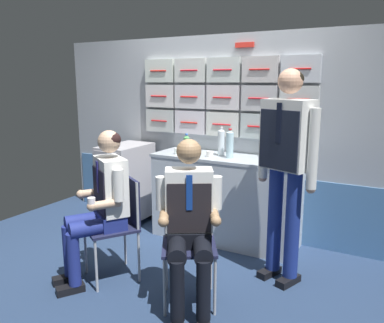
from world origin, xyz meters
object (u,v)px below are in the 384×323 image
(service_trolley, at_px, (126,182))
(crew_member_left, at_px, (101,200))
(crew_member_right, at_px, (189,219))
(water_bottle_tall, at_px, (230,144))
(coffee_cup_white, at_px, (177,151))
(crew_member_standing, at_px, (286,157))
(folding_chair_left, at_px, (121,216))
(folding_chair_right, at_px, (189,231))

(service_trolley, distance_m, crew_member_left, 1.35)
(crew_member_right, xyz_separation_m, water_bottle_tall, (-0.23, 1.24, 0.35))
(crew_member_right, bearing_deg, coffee_cup_white, 124.78)
(crew_member_left, xyz_separation_m, crew_member_standing, (1.32, 0.74, 0.36))
(crew_member_standing, distance_m, water_bottle_tall, 0.86)
(service_trolley, bearing_deg, crew_member_right, -37.71)
(water_bottle_tall, bearing_deg, folding_chair_left, -115.61)
(service_trolley, distance_m, folding_chair_left, 1.27)
(service_trolley, bearing_deg, coffee_cup_white, 0.05)
(service_trolley, distance_m, crew_member_standing, 2.10)
(water_bottle_tall, bearing_deg, folding_chair_right, -82.32)
(service_trolley, bearing_deg, folding_chair_left, -53.41)
(water_bottle_tall, distance_m, coffee_cup_white, 0.59)
(service_trolley, relative_size, folding_chair_left, 1.09)
(folding_chair_left, relative_size, crew_member_right, 0.69)
(folding_chair_left, distance_m, crew_member_left, 0.23)
(folding_chair_left, bearing_deg, crew_member_standing, 26.04)
(folding_chair_right, bearing_deg, crew_member_left, -170.46)
(folding_chair_left, xyz_separation_m, crew_member_standing, (1.23, 0.60, 0.53))
(service_trolley, xyz_separation_m, folding_chair_left, (0.75, -1.02, 0.03))
(crew_member_standing, height_order, coffee_cup_white, crew_member_standing)
(crew_member_left, relative_size, water_bottle_tall, 4.28)
(service_trolley, bearing_deg, crew_member_standing, -11.82)
(crew_member_standing, bearing_deg, crew_member_right, -122.48)
(crew_member_left, bearing_deg, service_trolley, 120.06)
(crew_member_right, bearing_deg, crew_member_left, 179.14)
(crew_member_standing, relative_size, coffee_cup_white, 27.97)
(folding_chair_left, height_order, crew_member_standing, crew_member_standing)
(coffee_cup_white, bearing_deg, folding_chair_left, -86.78)
(folding_chair_right, distance_m, crew_member_standing, 0.98)
(crew_member_left, height_order, coffee_cup_white, crew_member_left)
(folding_chair_left, distance_m, coffee_cup_white, 1.09)
(crew_member_right, distance_m, crew_member_standing, 0.96)
(crew_member_left, distance_m, water_bottle_tall, 1.41)
(crew_member_standing, height_order, water_bottle_tall, crew_member_standing)
(folding_chair_right, xyz_separation_m, water_bottle_tall, (-0.15, 1.10, 0.51))
(folding_chair_right, height_order, crew_member_standing, crew_member_standing)
(crew_member_left, xyz_separation_m, coffee_cup_white, (0.03, 1.15, 0.23))
(folding_chair_right, xyz_separation_m, coffee_cup_white, (-0.73, 1.03, 0.40))
(crew_member_left, xyz_separation_m, water_bottle_tall, (0.61, 1.22, 0.34))
(crew_member_right, height_order, water_bottle_tall, crew_member_right)
(service_trolley, relative_size, crew_member_standing, 0.54)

